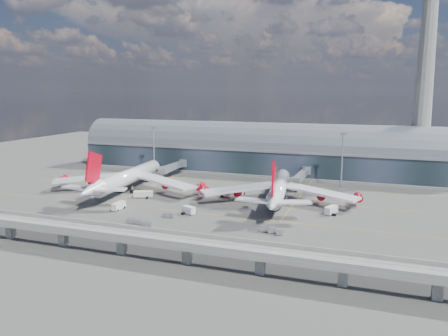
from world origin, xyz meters
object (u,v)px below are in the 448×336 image
(control_tower, at_px, (425,77))
(airliner_left, at_px, (127,178))
(floodlight_mast_left, at_px, (154,149))
(floodlight_mast_right, at_px, (342,158))
(cargo_train_0, at_px, (169,215))
(service_truck_4, at_px, (241,192))
(service_truck_2, at_px, (143,194))
(service_truck_5, at_px, (227,194))
(service_truck_3, at_px, (331,210))
(airliner_right, at_px, (279,189))
(service_truck_1, at_px, (189,210))
(service_truck_0, at_px, (119,206))
(cargo_train_1, at_px, (139,222))
(cargo_train_2, at_px, (272,230))

(control_tower, height_order, airliner_left, control_tower)
(floodlight_mast_left, bearing_deg, floodlight_mast_right, 0.00)
(cargo_train_0, bearing_deg, floodlight_mast_left, 31.75)
(airliner_left, relative_size, service_truck_4, 14.51)
(airliner_left, xyz_separation_m, service_truck_4, (50.09, 11.41, -5.10))
(service_truck_2, distance_m, service_truck_5, 35.65)
(floodlight_mast_left, relative_size, service_truck_2, 3.07)
(floodlight_mast_left, bearing_deg, service_truck_3, -26.10)
(airliner_right, relative_size, service_truck_3, 10.28)
(control_tower, xyz_separation_m, cargo_train_0, (-88.90, -101.47, -50.84))
(airliner_right, bearing_deg, floodlight_mast_right, 53.35)
(control_tower, distance_m, service_truck_2, 146.24)
(floodlight_mast_left, bearing_deg, service_truck_1, -52.74)
(airliner_left, bearing_deg, service_truck_3, -9.67)
(service_truck_0, bearing_deg, service_truck_5, 45.45)
(airliner_right, xyz_separation_m, service_truck_4, (-18.65, 7.76, -4.26))
(floodlight_mast_right, height_order, airliner_left, floodlight_mast_right)
(cargo_train_0, bearing_deg, service_truck_1, -40.23)
(service_truck_1, xyz_separation_m, service_truck_4, (8.87, 35.29, -0.07))
(service_truck_0, distance_m, cargo_train_1, 21.95)
(cargo_train_1, bearing_deg, control_tower, -50.72)
(service_truck_5, bearing_deg, service_truck_0, 158.72)
(airliner_right, height_order, service_truck_2, airliner_right)
(service_truck_0, distance_m, service_truck_4, 53.46)
(service_truck_3, height_order, cargo_train_2, service_truck_3)
(service_truck_1, bearing_deg, floodlight_mast_left, 60.08)
(service_truck_3, xyz_separation_m, cargo_train_2, (-15.49, -28.87, -0.56))
(floodlight_mast_left, height_order, airliner_right, floodlight_mast_left)
(service_truck_0, relative_size, service_truck_5, 1.20)
(service_truck_1, relative_size, service_truck_2, 0.67)
(service_truck_0, xyz_separation_m, service_truck_1, (27.88, 3.53, 0.01))
(service_truck_1, relative_size, service_truck_5, 0.97)
(floodlight_mast_left, bearing_deg, service_truck_5, -33.94)
(floodlight_mast_left, distance_m, airliner_right, 88.58)
(airliner_left, bearing_deg, service_truck_5, 1.77)
(airliner_left, xyz_separation_m, service_truck_3, (90.76, -5.90, -4.98))
(service_truck_5, relative_size, cargo_train_0, 1.30)
(cargo_train_0, bearing_deg, airliner_left, 49.92)
(cargo_train_1, bearing_deg, floodlight_mast_right, -45.85)
(control_tower, xyz_separation_m, floodlight_mast_left, (-135.00, -28.00, -38.00))
(control_tower, xyz_separation_m, service_truck_1, (-83.78, -95.34, -50.14))
(service_truck_1, height_order, service_truck_3, service_truck_3)
(control_tower, distance_m, service_truck_5, 114.55)
(floodlight_mast_right, xyz_separation_m, service_truck_5, (-44.55, -37.31, -12.28))
(cargo_train_1, xyz_separation_m, cargo_train_2, (44.87, 6.43, 0.23))
(airliner_right, xyz_separation_m, service_truck_2, (-56.30, -10.95, -4.17))
(service_truck_4, bearing_deg, airliner_right, -30.90)
(floodlight_mast_right, height_order, cargo_train_2, floodlight_mast_right)
(service_truck_5, bearing_deg, service_truck_3, -82.45)
(airliner_right, relative_size, service_truck_5, 11.84)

